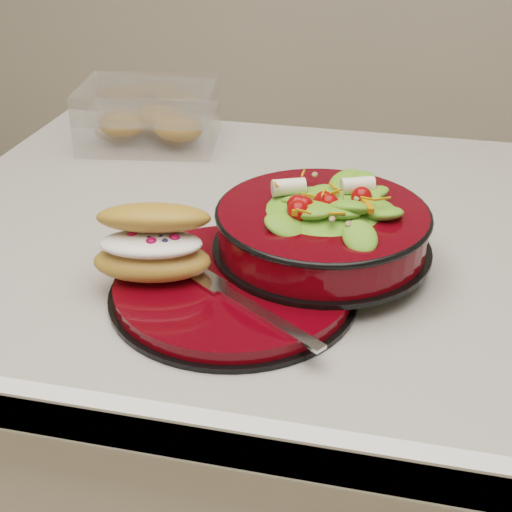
% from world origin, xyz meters
% --- Properties ---
extents(island_counter, '(1.24, 0.74, 0.90)m').
position_xyz_m(island_counter, '(0.00, -0.00, 0.45)').
color(island_counter, white).
rests_on(island_counter, ground).
extents(dinner_plate, '(0.26, 0.26, 0.02)m').
position_xyz_m(dinner_plate, '(-0.17, -0.17, 0.91)').
color(dinner_plate, black).
rests_on(dinner_plate, island_counter).
extents(salad_bowl, '(0.25, 0.25, 0.10)m').
position_xyz_m(salad_bowl, '(-0.09, -0.09, 0.96)').
color(salad_bowl, black).
rests_on(salad_bowl, dinner_plate).
extents(croissant, '(0.13, 0.10, 0.07)m').
position_xyz_m(croissant, '(-0.26, -0.17, 0.96)').
color(croissant, '#B88338').
rests_on(croissant, dinner_plate).
extents(fork, '(0.16, 0.12, 0.00)m').
position_xyz_m(fork, '(-0.14, -0.22, 0.92)').
color(fork, silver).
rests_on(fork, dinner_plate).
extents(pastry_box, '(0.23, 0.18, 0.09)m').
position_xyz_m(pastry_box, '(-0.41, 0.24, 0.94)').
color(pastry_box, white).
rests_on(pastry_box, island_counter).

